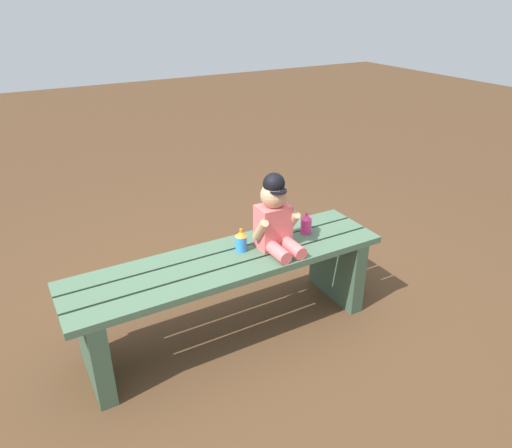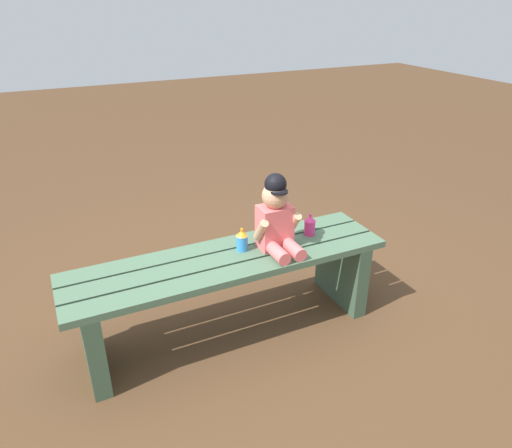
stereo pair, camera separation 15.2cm
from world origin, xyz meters
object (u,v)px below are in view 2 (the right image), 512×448
at_px(park_bench, 229,281).
at_px(child_figure, 277,217).
at_px(sippy_cup_left, 242,240).
at_px(sippy_cup_right, 310,225).

relative_size(park_bench, child_figure, 4.09).
bearing_deg(park_bench, child_figure, -4.31).
distance_m(child_figure, sippy_cup_left, 0.21).
distance_m(park_bench, sippy_cup_right, 0.54).
bearing_deg(sippy_cup_right, child_figure, -166.62).
xyz_separation_m(child_figure, sippy_cup_left, (-0.17, 0.06, -0.12)).
distance_m(park_bench, sippy_cup_left, 0.23).
bearing_deg(park_bench, sippy_cup_right, 4.21).
relative_size(park_bench, sippy_cup_left, 13.35).
distance_m(sippy_cup_left, sippy_cup_right, 0.41).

